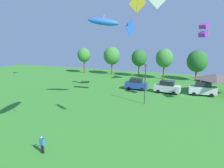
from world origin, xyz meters
TOP-DOWN VIEW (x-y plane):
  - person_standing_mid_field at (-7.91, 13.74)m, footprint 0.52×0.46m
  - kite_flying_0 at (3.99, 31.49)m, footprint 1.36×1.40m
  - kite_flying_4 at (-7.12, 34.89)m, footprint 0.81×2.85m
  - kite_flying_5 at (-8.30, 26.94)m, footprint 4.23×2.59m
  - kite_flying_7 at (-5.43, 32.81)m, footprint 2.81×0.45m
  - parked_car_leftmost at (-6.70, 38.01)m, footprint 4.27×2.09m
  - parked_car_second_from_left at (-0.93, 37.68)m, footprint 4.56×2.28m
  - parked_car_third_from_left at (4.84, 38.48)m, footprint 4.53×2.26m
  - park_pavilion at (6.76, 40.25)m, footprint 6.14×5.49m
  - light_post_0 at (-3.18, 29.95)m, footprint 0.36×0.20m
  - treeline_tree_0 at (-25.63, 50.93)m, footprint 3.62×3.62m
  - treeline_tree_1 at (-17.55, 51.85)m, footprint 4.44×4.44m
  - treeline_tree_2 at (-9.84, 51.34)m, footprint 3.88×3.88m
  - treeline_tree_3 at (-3.51, 50.60)m, footprint 4.09×4.09m
  - treeline_tree_4 at (3.71, 51.44)m, footprint 4.55×4.55m

SIDE VIEW (x-z plane):
  - person_standing_mid_field at x=-7.91m, z-range 0.09..1.66m
  - parked_car_leftmost at x=-6.70m, z-range -0.01..2.20m
  - parked_car_second_from_left at x=-0.93m, z-range -0.01..2.23m
  - parked_car_third_from_left at x=4.84m, z-range -0.02..2.40m
  - park_pavilion at x=6.76m, z-range 1.28..4.88m
  - light_post_0 at x=-3.18m, z-range 0.40..6.33m
  - treeline_tree_4 at x=3.71m, z-range 1.02..8.07m
  - treeline_tree_2 at x=-9.84m, z-range 1.34..8.33m
  - treeline_tree_3 at x=-3.51m, z-range 1.40..8.72m
  - treeline_tree_1 at x=-17.55m, z-range 1.34..8.92m
  - treeline_tree_0 at x=-25.63m, z-range 1.56..8.71m
  - kite_flying_0 at x=3.99m, z-range 9.63..11.48m
  - kite_flying_4 at x=-7.12m, z-range 9.91..12.84m
  - kite_flying_5 at x=-8.30m, z-range 10.87..12.41m
  - kite_flying_7 at x=-5.43m, z-range 11.67..17.34m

